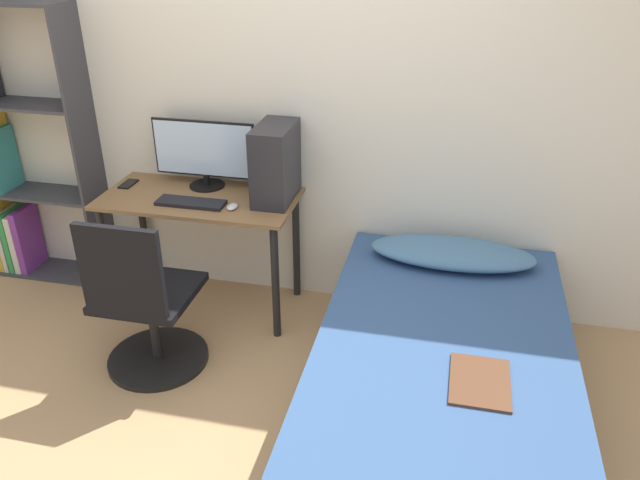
% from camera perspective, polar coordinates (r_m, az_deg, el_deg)
% --- Properties ---
extents(ground_plane, '(14.00, 14.00, 0.00)m').
position_cam_1_polar(ground_plane, '(2.96, -9.45, -19.30)').
color(ground_plane, tan).
extents(wall_back, '(8.00, 0.05, 2.50)m').
position_cam_1_polar(wall_back, '(3.56, -2.13, 12.99)').
color(wall_back, silver).
rests_on(wall_back, ground_plane).
extents(desk, '(1.12, 0.55, 0.72)m').
position_cam_1_polar(desk, '(3.67, -10.85, 2.28)').
color(desk, brown).
rests_on(desk, ground_plane).
extents(bookshelf, '(0.79, 0.28, 1.73)m').
position_cam_1_polar(bookshelf, '(4.37, -26.51, 6.84)').
color(bookshelf, '#38383D').
rests_on(bookshelf, ground_plane).
extents(office_chair, '(0.53, 0.53, 0.91)m').
position_cam_1_polar(office_chair, '(3.31, -15.64, -6.43)').
color(office_chair, black).
rests_on(office_chair, ground_plane).
extents(bed, '(1.16, 1.93, 0.47)m').
position_cam_1_polar(bed, '(3.02, 10.97, -12.32)').
color(bed, '#4C3D2D').
rests_on(bed, ground_plane).
extents(pillow, '(0.88, 0.36, 0.11)m').
position_cam_1_polar(pillow, '(3.45, 12.01, -1.16)').
color(pillow, teal).
rests_on(pillow, bed).
extents(magazine, '(0.24, 0.32, 0.01)m').
position_cam_1_polar(magazine, '(2.66, 14.42, -12.42)').
color(magazine, '#56331E').
rests_on(magazine, bed).
extents(monitor, '(0.61, 0.21, 0.40)m').
position_cam_1_polar(monitor, '(3.69, -10.54, 7.90)').
color(monitor, black).
rests_on(monitor, desk).
extents(keyboard, '(0.38, 0.13, 0.02)m').
position_cam_1_polar(keyboard, '(3.53, -11.73, 3.36)').
color(keyboard, black).
rests_on(keyboard, desk).
extents(pc_tower, '(0.19, 0.37, 0.43)m').
position_cam_1_polar(pc_tower, '(3.46, -4.09, 7.02)').
color(pc_tower, '#232328').
rests_on(pc_tower, desk).
extents(mouse, '(0.06, 0.09, 0.02)m').
position_cam_1_polar(mouse, '(3.44, -8.03, 3.04)').
color(mouse, silver).
rests_on(mouse, desk).
extents(phone, '(0.07, 0.14, 0.01)m').
position_cam_1_polar(phone, '(3.89, -17.11, 4.93)').
color(phone, black).
rests_on(phone, desk).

